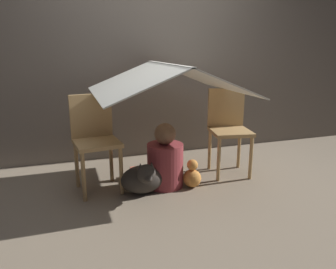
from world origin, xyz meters
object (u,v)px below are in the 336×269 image
person_front (165,161)px  dog (143,178)px  chair_right (229,126)px  chair_left (95,137)px

person_front → dog: bearing=-155.9°
chair_right → dog: size_ratio=2.22×
chair_right → chair_left: bearing=-170.6°
chair_left → person_front: size_ratio=1.42×
chair_right → dog: chair_right is taller
chair_right → person_front: chair_right is taller
chair_left → chair_right: (1.37, -0.00, 0.00)m
chair_right → dog: (-0.99, -0.27, -0.35)m
person_front → dog: (-0.25, -0.11, -0.10)m
chair_left → chair_right: same height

